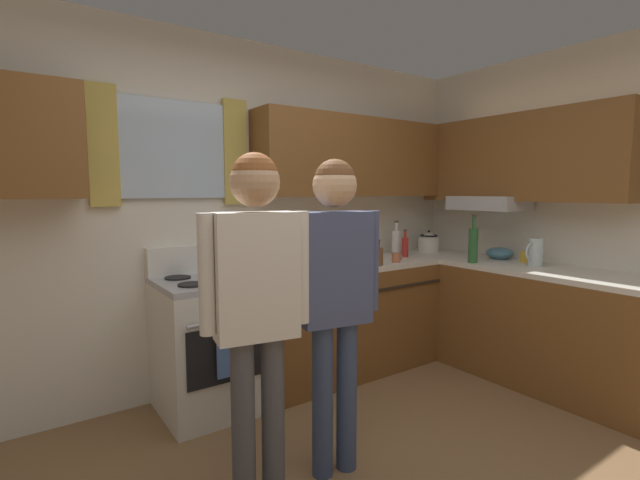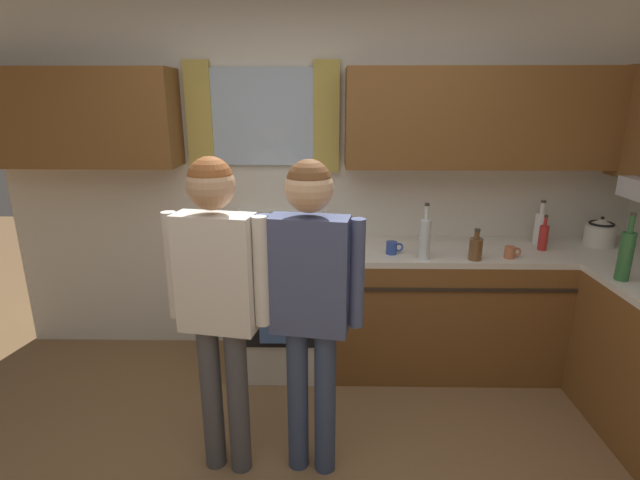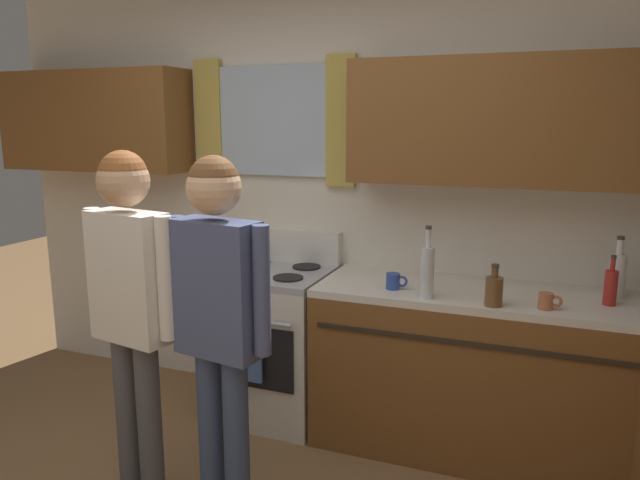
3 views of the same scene
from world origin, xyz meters
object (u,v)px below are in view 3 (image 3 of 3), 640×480
object	(u,v)px
bottle_milk_white	(617,274)
adult_in_plaid	(219,303)
bottle_sauce_red	(611,286)
bottle_squat_brown	(494,290)
cup_terracotta	(547,301)
stove_oven	(273,339)
adult_left	(130,290)
bottle_tall_clear	(427,271)
mug_cobalt_blue	(394,281)

from	to	relation	value
bottle_milk_white	adult_in_plaid	bearing A→B (deg)	-143.51
bottle_sauce_red	bottle_milk_white	xyz separation A→B (m)	(0.04, 0.15, 0.03)
bottle_squat_brown	adult_in_plaid	bearing A→B (deg)	-141.81
cup_terracotta	adult_in_plaid	xyz separation A→B (m)	(-1.27, -0.84, 0.09)
stove_oven	bottle_milk_white	world-z (taller)	bottle_milk_white
stove_oven	bottle_milk_white	distance (m)	1.93
stove_oven	bottle_sauce_red	distance (m)	1.89
cup_terracotta	adult_left	world-z (taller)	adult_left
bottle_tall_clear	stove_oven	bearing A→B (deg)	166.48
bottle_tall_clear	mug_cobalt_blue	distance (m)	0.24
stove_oven	bottle_squat_brown	bearing A→B (deg)	-10.62
stove_oven	adult_left	xyz separation A→B (m)	(-0.18, -1.05, 0.57)
bottle_milk_white	bottle_squat_brown	bearing A→B (deg)	-146.85
bottle_milk_white	bottle_tall_clear	xyz separation A→B (m)	(-0.88, -0.35, 0.02)
bottle_sauce_red	mug_cobalt_blue	bearing A→B (deg)	-174.12
cup_terracotta	adult_in_plaid	world-z (taller)	adult_in_plaid
mug_cobalt_blue	adult_in_plaid	world-z (taller)	adult_in_plaid
stove_oven	adult_left	world-z (taller)	adult_left
bottle_milk_white	mug_cobalt_blue	xyz separation A→B (m)	(-1.08, -0.26, -0.08)
bottle_sauce_red	bottle_milk_white	size ratio (longest dim) A/B	0.78
bottle_squat_brown	adult_in_plaid	size ratio (longest dim) A/B	0.12
stove_oven	cup_terracotta	size ratio (longest dim) A/B	10.11
bottle_sauce_red	bottle_tall_clear	bearing A→B (deg)	-166.40
stove_oven	mug_cobalt_blue	xyz separation A→B (m)	(0.77, -0.13, 0.48)
bottle_milk_white	bottle_tall_clear	size ratio (longest dim) A/B	0.85
mug_cobalt_blue	adult_left	size ratio (longest dim) A/B	0.07
bottle_squat_brown	bottle_sauce_red	distance (m)	0.56
bottle_tall_clear	cup_terracotta	world-z (taller)	bottle_tall_clear
mug_cobalt_blue	adult_left	xyz separation A→B (m)	(-0.96, -0.92, 0.10)
bottle_tall_clear	bottle_squat_brown	bearing A→B (deg)	-1.76
bottle_squat_brown	mug_cobalt_blue	bearing A→B (deg)	168.20
bottle_tall_clear	cup_terracotta	size ratio (longest dim) A/B	3.37
bottle_tall_clear	adult_in_plaid	size ratio (longest dim) A/B	0.22
bottle_squat_brown	adult_left	size ratio (longest dim) A/B	0.12
bottle_squat_brown	adult_in_plaid	world-z (taller)	adult_in_plaid
cup_terracotta	mug_cobalt_blue	bearing A→B (deg)	174.54
cup_terracotta	bottle_tall_clear	bearing A→B (deg)	-177.40
bottle_squat_brown	bottle_tall_clear	size ratio (longest dim) A/B	0.56
bottle_tall_clear	adult_in_plaid	world-z (taller)	adult_in_plaid
bottle_sauce_red	adult_in_plaid	world-z (taller)	adult_in_plaid
bottle_sauce_red	adult_left	world-z (taller)	adult_left
adult_in_plaid	stove_oven	bearing A→B (deg)	104.10
adult_left	bottle_tall_clear	bearing A→B (deg)	35.48
stove_oven	adult_left	distance (m)	1.21
mug_cobalt_blue	cup_terracotta	bearing A→B (deg)	-5.46
bottle_sauce_red	adult_left	distance (m)	2.24
cup_terracotta	bottle_sauce_red	bearing A→B (deg)	32.52
cup_terracotta	mug_cobalt_blue	xyz separation A→B (m)	(-0.76, 0.07, 0.00)
stove_oven	bottle_sauce_red	size ratio (longest dim) A/B	4.48
mug_cobalt_blue	stove_oven	bearing A→B (deg)	170.16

